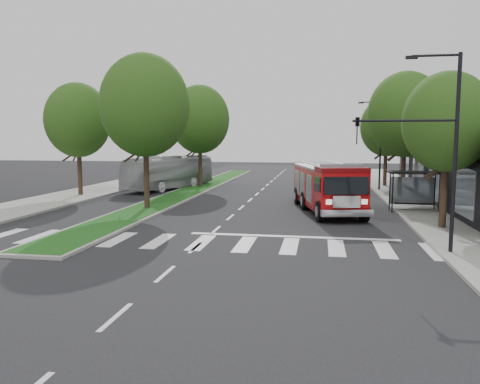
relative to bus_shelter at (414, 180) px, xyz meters
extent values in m
plane|color=black|center=(-11.20, -8.15, -2.04)|extent=(140.00, 140.00, 0.00)
cube|color=gray|center=(1.30, 1.85, -1.96)|extent=(5.00, 80.00, 0.15)
cube|color=gray|center=(-25.70, 1.85, -1.96)|extent=(5.00, 80.00, 0.15)
cube|color=gray|center=(-17.20, 9.85, -1.97)|extent=(3.00, 50.00, 0.14)
cube|color=#1A4112|center=(-17.20, 9.85, -1.89)|extent=(2.60, 49.50, 0.02)
cylinder|color=black|center=(-1.40, -0.75, -0.79)|extent=(0.08, 0.08, 2.50)
cylinder|color=black|center=(1.40, -0.75, -0.79)|extent=(0.08, 0.08, 2.50)
cylinder|color=black|center=(-1.40, 0.45, -0.79)|extent=(0.08, 0.08, 2.50)
cylinder|color=black|center=(1.40, 0.45, -0.79)|extent=(0.08, 0.08, 2.50)
cube|color=black|center=(0.00, -0.15, 0.51)|extent=(3.20, 1.60, 0.12)
cube|color=#8C99A5|center=(0.00, 0.55, -0.74)|extent=(2.80, 0.04, 1.80)
cube|color=black|center=(0.00, -0.15, -1.49)|extent=(2.40, 0.40, 0.08)
cylinder|color=black|center=(0.30, -6.15, -0.17)|extent=(0.36, 0.36, 3.74)
ellipsoid|color=#11390F|center=(0.30, -6.15, 3.49)|extent=(4.40, 4.40, 5.06)
cylinder|color=black|center=(0.30, 5.85, 0.16)|extent=(0.36, 0.36, 4.40)
ellipsoid|color=#11390F|center=(0.30, 5.85, 4.46)|extent=(5.60, 5.60, 6.44)
cylinder|color=black|center=(0.30, 15.85, -0.06)|extent=(0.36, 0.36, 3.96)
ellipsoid|color=#11390F|center=(0.30, 15.85, 3.81)|extent=(5.00, 5.00, 5.75)
cylinder|color=black|center=(-17.20, -2.15, 0.27)|extent=(0.36, 0.36, 4.62)
ellipsoid|color=#11390F|center=(-17.20, -2.15, 4.79)|extent=(5.80, 5.80, 6.67)
cylinder|color=black|center=(-17.20, 11.85, 0.16)|extent=(0.36, 0.36, 4.40)
ellipsoid|color=#11390F|center=(-17.20, 11.85, 4.46)|extent=(5.60, 5.60, 6.44)
cylinder|color=black|center=(-25.20, 3.85, 0.05)|extent=(0.36, 0.36, 4.18)
ellipsoid|color=#11390F|center=(-25.20, 3.85, 4.14)|extent=(5.20, 5.20, 5.98)
cylinder|color=black|center=(-0.70, -11.65, 1.96)|extent=(0.16, 0.16, 8.00)
cylinder|color=black|center=(-1.60, -11.65, 5.86)|extent=(1.80, 0.10, 0.10)
cube|color=black|center=(-2.50, -11.65, 5.81)|extent=(0.45, 0.20, 0.12)
cylinder|color=black|center=(-2.70, -11.65, 3.36)|extent=(4.00, 0.10, 0.10)
imported|color=black|center=(-4.50, -11.65, 2.96)|extent=(0.18, 0.22, 1.10)
cylinder|color=black|center=(-0.70, 11.85, 1.96)|extent=(0.16, 0.16, 8.00)
cylinder|color=black|center=(-1.60, 11.85, 5.86)|extent=(1.80, 0.10, 0.10)
cube|color=black|center=(-2.50, 11.85, 5.81)|extent=(0.45, 0.20, 0.12)
cube|color=#670507|center=(-5.49, -0.95, -1.49)|extent=(4.69, 9.54, 0.27)
cube|color=#9E080B|center=(-5.69, -0.09, -0.35)|extent=(4.21, 7.41, 2.18)
cube|color=#9E080B|center=(-4.74, -4.24, -0.35)|extent=(3.10, 2.52, 2.29)
cube|color=#B2B2B7|center=(-5.69, -0.09, 0.80)|extent=(4.21, 7.41, 0.13)
cylinder|color=#B2B2B7|center=(-6.64, -0.31, 1.02)|extent=(1.56, 6.41, 0.11)
cylinder|color=#B2B2B7|center=(-4.73, 0.12, 1.02)|extent=(1.56, 6.41, 0.11)
cube|color=silver|center=(-4.47, -5.47, -1.38)|extent=(2.85, 1.00, 0.38)
cube|color=#8C99A5|center=(-4.74, -4.24, 1.13)|extent=(2.43, 0.90, 0.20)
cylinder|color=black|center=(-5.90, -4.84, -1.44)|extent=(0.64, 1.26, 1.20)
cylinder|color=black|center=(-3.45, -4.29, -1.44)|extent=(0.64, 1.26, 1.20)
cylinder|color=black|center=(-6.91, -0.37, -1.44)|extent=(0.64, 1.26, 1.20)
cylinder|color=black|center=(-4.46, 0.18, -1.44)|extent=(0.64, 1.26, 1.20)
cylinder|color=black|center=(-7.49, 2.18, -1.44)|extent=(0.64, 1.26, 1.20)
cylinder|color=black|center=(-5.04, 2.74, -1.44)|extent=(0.64, 1.26, 1.20)
imported|color=#ACACB0|center=(-19.84, 10.73, -0.47)|extent=(5.87, 11.52, 3.13)
camera|label=1|loc=(-5.96, -31.30, 2.64)|focal=35.00mm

